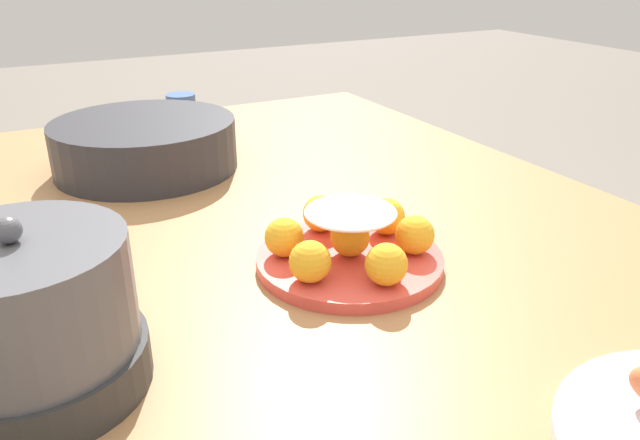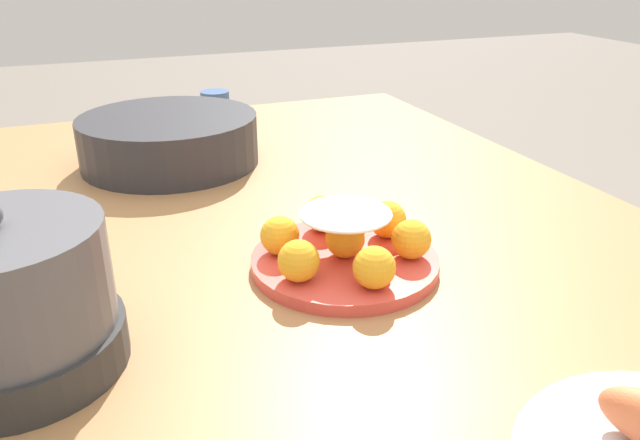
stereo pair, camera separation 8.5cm
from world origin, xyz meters
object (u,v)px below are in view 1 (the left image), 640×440
object	(u,v)px
cup_near	(181,108)
serving_bowl	(145,143)
cake_plate	(350,244)
warming_pot	(28,320)
dining_table	(295,273)
cup_far	(10,257)

from	to	relation	value
cup_near	serving_bowl	bearing A→B (deg)	153.10
cake_plate	warming_pot	bearing A→B (deg)	100.76
dining_table	serving_bowl	size ratio (longest dim) A/B	4.61
serving_bowl	warming_pot	size ratio (longest dim) A/B	1.60
dining_table	warming_pot	bearing A→B (deg)	119.71
cup_near	cup_far	size ratio (longest dim) A/B	0.90
cup_far	serving_bowl	bearing A→B (deg)	-35.50
cup_far	warming_pot	bearing A→B (deg)	-177.73
cake_plate	serving_bowl	distance (m)	0.53
cake_plate	serving_bowl	size ratio (longest dim) A/B	0.73
dining_table	cup_far	distance (m)	0.39
serving_bowl	cup_far	bearing A→B (deg)	144.50
cup_far	cup_near	bearing A→B (deg)	-31.66
cake_plate	cup_near	world-z (taller)	cake_plate
dining_table	cup_far	bearing A→B (deg)	87.16
serving_bowl	cake_plate	bearing A→B (deg)	-164.35
dining_table	warming_pot	world-z (taller)	warming_pot
cake_plate	cup_far	distance (m)	0.42
dining_table	cup_near	bearing A→B (deg)	-2.64
dining_table	cup_far	size ratio (longest dim) A/B	20.32
cup_near	warming_pot	xyz separation A→B (m)	(-0.89, 0.40, 0.04)
dining_table	cup_near	distance (m)	0.69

